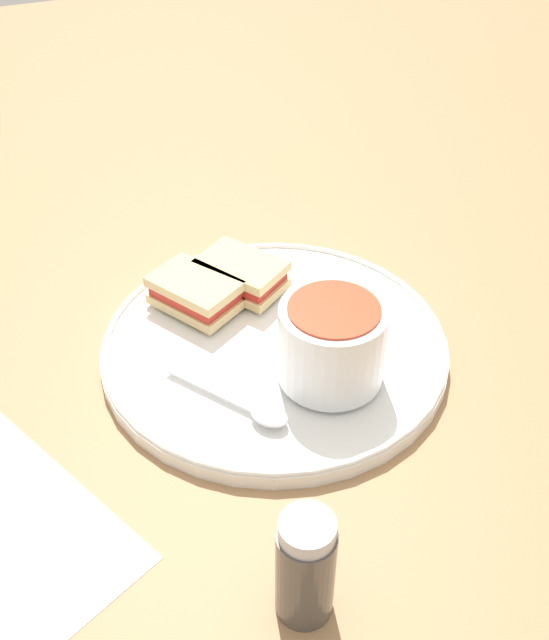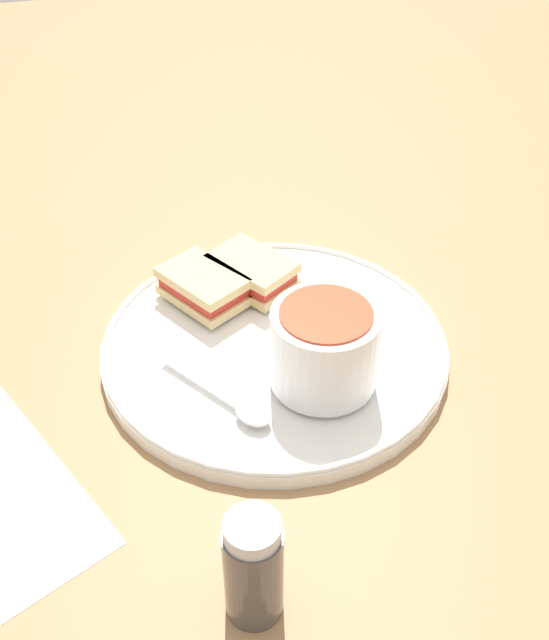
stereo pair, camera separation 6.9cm
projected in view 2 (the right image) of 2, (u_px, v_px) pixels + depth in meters
ground_plane at (274, 352)px, 0.72m from camera, size 2.40×2.40×0.00m
plate at (274, 345)px, 0.71m from camera, size 0.33×0.33×0.02m
soup_bowl at (324, 347)px, 0.64m from camera, size 0.09×0.09×0.08m
spoon at (243, 409)px, 0.63m from camera, size 0.08×0.11×0.01m
sandwich_half_near at (249, 272)px, 0.76m from camera, size 0.09×0.10×0.03m
sandwich_half_far at (203, 286)px, 0.75m from camera, size 0.09×0.10×0.03m
salt_shaker at (253, 568)px, 0.49m from camera, size 0.04×0.04×0.09m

